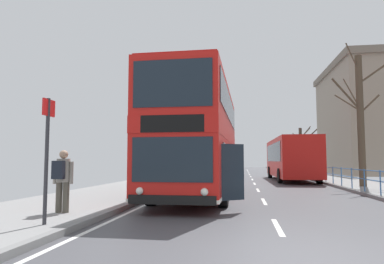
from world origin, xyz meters
name	(u,v)px	position (x,y,z in m)	size (l,w,h in m)	color
ground	(246,256)	(-0.72, 0.00, 0.04)	(15.80, 140.00, 0.20)	#45454B
double_decker_bus_main	(200,140)	(-2.48, 8.76, 2.33)	(3.16, 10.73, 4.45)	red
background_bus_far_lane	(291,158)	(2.80, 21.08, 1.66)	(2.82, 10.60, 3.03)	red
pedestrian_railing_far_kerb	(352,175)	(4.45, 12.27, 0.79)	(0.05, 27.94, 0.96)	#386BA8
pedestrian_with_backpack	(62,176)	(-5.33, 2.96, 1.06)	(0.54, 0.53, 1.59)	#4C473D
bus_stop_sign_near	(47,146)	(-4.85, 1.41, 1.77)	(0.08, 0.44, 2.66)	#2D2D33
bare_tree_far_00	(360,116)	(5.42, 13.72, 3.79)	(3.22, 2.26, 7.50)	#4C3D2D
bare_tree_far_01	(301,149)	(5.66, 33.73, 2.76)	(2.33, 3.09, 5.07)	#423328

